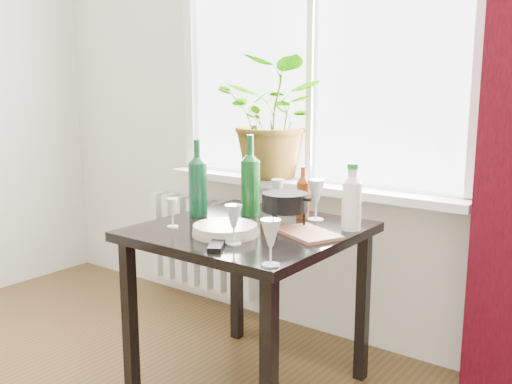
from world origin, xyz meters
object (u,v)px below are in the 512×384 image
Objects in this scene: cleaning_bottle at (352,197)px; plate_stack at (225,230)px; wine_bottle_left at (198,177)px; wineglass_front_right at (234,224)px; radiator at (202,243)px; fondue_pot at (285,210)px; tv_remote at (217,244)px; wine_bottle_right at (250,174)px; table at (249,248)px; wineglass_back_center at (316,199)px; cutting_board at (308,233)px; wineglass_far_right at (271,242)px; wineglass_back_left at (278,195)px; potted_plant at (276,118)px; bottle_amber at (303,192)px; wineglass_front_left at (172,213)px.

plate_stack is (-0.37, -0.38, -0.12)m from cleaning_bottle.
wine_bottle_left reaches higher than wineglass_front_right.
radiator is 1.38m from wineglass_front_right.
fondue_pot reaches higher than tv_remote.
wine_bottle_right is at bearing 111.70° from plate_stack.
wine_bottle_left is (0.53, -0.60, 0.54)m from radiator.
table is 5.42× the size of wineglass_front_right.
wineglass_back_center is at bearing 16.76° from wine_bottle_right.
cutting_board is (0.27, 0.03, 0.10)m from table.
wineglass_far_right is (0.70, -0.41, -0.10)m from wine_bottle_left.
wine_bottle_right is 2.48× the size of wineglass_back_left.
cleaning_bottle is at bearing -31.02° from potted_plant.
wineglass_back_center reaches higher than wineglass_back_left.
fondue_pot is (0.98, -0.55, 0.44)m from radiator.
potted_plant is 0.59m from bottle_amber.
wine_bottle_right is 0.52m from wineglass_front_right.
bottle_amber is at bearing 113.56° from wineglass_far_right.
wineglass_front_right is 0.59× the size of cutting_board.
wine_bottle_right reaches higher than wineglass_far_right.
bottle_amber is at bearing -20.30° from radiator.
wineglass_back_left is 0.90× the size of tv_remote.
radiator is 0.96m from potted_plant.
wineglass_front_right is at bearing 31.69° from tv_remote.
wineglass_front_right reaches higher than cutting_board.
wineglass_back_left is 0.57m from wineglass_front_left.
radiator is 3.59× the size of fondue_pot.
table is 3.82× the size of fondue_pot.
cutting_board is at bearing 0.30° from wine_bottle_left.
wineglass_back_left is at bearing 164.62° from cleaning_bottle.
wineglass_front_right reaches higher than wineglass_back_left.
wine_bottle_left is at bearing -164.79° from cleaning_bottle.
bottle_amber is at bearing 22.69° from wine_bottle_right.
fondue_pot is at bearing 36.05° from wineglass_front_left.
wine_bottle_left reaches higher than tv_remote.
table is 0.36m from wineglass_front_left.
wineglass_far_right is at bearing -89.13° from cleaning_bottle.
cleaning_bottle is at bearing 61.60° from wineglass_front_right.
wineglass_back_left is (0.05, 0.16, -0.11)m from wine_bottle_right.
wineglass_back_center is 1.24× the size of wineglass_back_left.
wineglass_front_left is at bearing -74.68° from wine_bottle_left.
potted_plant is 0.49m from wineglass_back_left.
table is at bearing -126.15° from fondue_pot.
wineglass_back_center is (0.30, 0.09, -0.10)m from wine_bottle_right.
radiator is at bearing 148.16° from wine_bottle_right.
fondue_pot is (-0.04, -0.20, -0.02)m from wineglass_back_center.
radiator is at bearing 137.05° from plate_stack.
radiator is 1.10m from wineglass_front_left.
wine_bottle_right is at bearing 120.06° from wineglass_front_right.
tv_remote is at bearing -18.04° from wineglass_front_left.
bottle_amber is (0.94, -0.35, 0.48)m from radiator.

